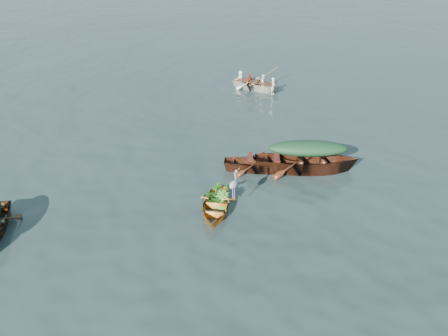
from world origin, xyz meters
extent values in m
plane|color=#2B3D39|center=(0.00, 0.00, 0.00)|extent=(140.00, 140.00, 0.00)
imported|color=orange|center=(-0.08, -0.01, 0.00)|extent=(2.21, 3.08, 0.74)
imported|color=#562714|center=(1.44, 3.90, 0.00)|extent=(5.30, 3.84, 1.25)
imported|color=#542915|center=(0.06, 3.16, 0.00)|extent=(4.08, 2.76, 0.89)
imported|color=silver|center=(-4.29, 11.68, 0.00)|extent=(4.09, 1.39, 0.95)
ellipsoid|color=#183C22|center=(1.44, 3.90, 0.89)|extent=(2.92, 2.11, 0.52)
imported|color=#326A1B|center=(-0.27, 0.51, 0.67)|extent=(0.99, 1.10, 0.60)
imported|color=silver|center=(-4.29, 11.68, 0.85)|extent=(2.87, 1.22, 0.76)
camera|label=1|loc=(5.70, -9.74, 7.47)|focal=35.00mm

